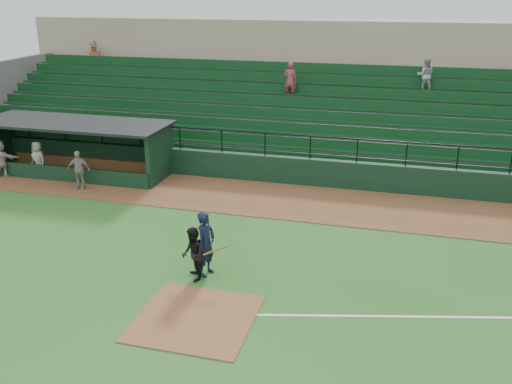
# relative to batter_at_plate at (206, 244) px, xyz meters

# --- Properties ---
(ground) EXTENTS (90.00, 90.00, 0.00)m
(ground) POSITION_rel_batter_at_plate_xyz_m (0.54, -1.36, -1.00)
(ground) COLOR #285D1E
(ground) RESTS_ON ground
(warning_track) EXTENTS (40.00, 4.00, 0.03)m
(warning_track) POSITION_rel_batter_at_plate_xyz_m (0.54, 6.64, -0.99)
(warning_track) COLOR brown
(warning_track) RESTS_ON ground
(home_plate_dirt) EXTENTS (3.00, 3.00, 0.03)m
(home_plate_dirt) POSITION_rel_batter_at_plate_xyz_m (0.54, -2.36, -0.99)
(home_plate_dirt) COLOR brown
(home_plate_dirt) RESTS_ON ground
(stadium_structure) EXTENTS (38.00, 13.08, 6.40)m
(stadium_structure) POSITION_rel_batter_at_plate_xyz_m (0.54, 15.10, 1.30)
(stadium_structure) COLOR black
(stadium_structure) RESTS_ON ground
(dugout) EXTENTS (8.90, 3.20, 2.42)m
(dugout) POSITION_rel_batter_at_plate_xyz_m (-9.21, 8.20, 0.33)
(dugout) COLOR black
(dugout) RESTS_ON ground
(batter_at_plate) EXTENTS (1.11, 0.82, 2.00)m
(batter_at_plate) POSITION_rel_batter_at_plate_xyz_m (0.00, 0.00, 0.00)
(batter_at_plate) COLOR black
(batter_at_plate) RESTS_ON ground
(umpire) EXTENTS (0.93, 0.99, 1.63)m
(umpire) POSITION_rel_batter_at_plate_xyz_m (-0.26, -0.39, -0.18)
(umpire) COLOR black
(umpire) RESTS_ON ground
(dugout_player_a) EXTENTS (1.04, 0.60, 1.66)m
(dugout_player_a) POSITION_rel_batter_at_plate_xyz_m (-7.85, 5.75, -0.14)
(dugout_player_a) COLOR #9A9590
(dugout_player_a) RESTS_ON warning_track
(dugout_player_b) EXTENTS (0.92, 0.73, 1.64)m
(dugout_player_b) POSITION_rel_batter_at_plate_xyz_m (-10.50, 6.71, -0.15)
(dugout_player_b) COLOR #9F9A94
(dugout_player_b) RESTS_ON warning_track
(dugout_player_c) EXTENTS (1.59, 0.57, 1.69)m
(dugout_player_c) POSITION_rel_batter_at_plate_xyz_m (-12.12, 6.26, -0.12)
(dugout_player_c) COLOR #ACA6A1
(dugout_player_c) RESTS_ON warning_track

